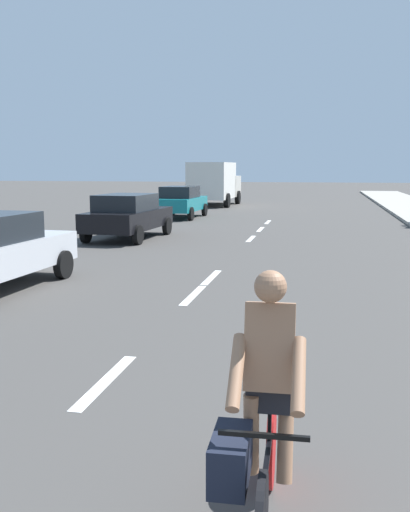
% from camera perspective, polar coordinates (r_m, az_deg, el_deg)
% --- Properties ---
extents(ground_plane, '(160.00, 160.00, 0.00)m').
position_cam_1_polar(ground_plane, '(18.97, 3.98, 1.15)').
color(ground_plane, '#423F3D').
extents(lane_stripe_2, '(0.16, 1.80, 0.01)m').
position_cam_1_polar(lane_stripe_2, '(7.07, -9.74, -12.01)').
color(lane_stripe_2, white).
rests_on(lane_stripe_2, ground).
extents(lane_stripe_3, '(0.16, 1.80, 0.01)m').
position_cam_1_polar(lane_stripe_3, '(11.42, -1.16, -3.86)').
color(lane_stripe_3, white).
rests_on(lane_stripe_3, ground).
extents(lane_stripe_4, '(0.16, 1.80, 0.01)m').
position_cam_1_polar(lane_stripe_4, '(13.24, 0.64, -2.11)').
color(lane_stripe_4, white).
rests_on(lane_stripe_4, ground).
extents(lane_stripe_5, '(0.16, 1.80, 0.01)m').
position_cam_1_polar(lane_stripe_5, '(20.45, 4.54, 1.71)').
color(lane_stripe_5, white).
rests_on(lane_stripe_5, ground).
extents(lane_stripe_6, '(0.16, 1.80, 0.01)m').
position_cam_1_polar(lane_stripe_6, '(23.60, 5.49, 2.64)').
color(lane_stripe_6, white).
rests_on(lane_stripe_6, ground).
extents(lane_stripe_7, '(0.16, 1.80, 0.01)m').
position_cam_1_polar(lane_stripe_7, '(26.74, 6.21, 3.34)').
color(lane_stripe_7, white).
rests_on(lane_stripe_7, ground).
extents(cyclist, '(0.63, 1.71, 1.82)m').
position_cam_1_polar(cyclist, '(4.10, 5.50, -15.27)').
color(cyclist, black).
rests_on(cyclist, ground).
extents(parked_car_black, '(2.22, 4.49, 1.57)m').
position_cam_1_polar(parked_car_black, '(20.52, -7.60, 4.03)').
color(parked_car_black, black).
rests_on(parked_car_black, ground).
extents(parked_car_teal, '(2.02, 4.17, 1.57)m').
position_cam_1_polar(parked_car_teal, '(28.82, -2.40, 5.43)').
color(parked_car_teal, '#14727A').
rests_on(parked_car_teal, ground).
extents(delivery_truck, '(2.81, 6.30, 2.80)m').
position_cam_1_polar(delivery_truck, '(38.18, 0.93, 7.25)').
color(delivery_truck, beige).
rests_on(delivery_truck, ground).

